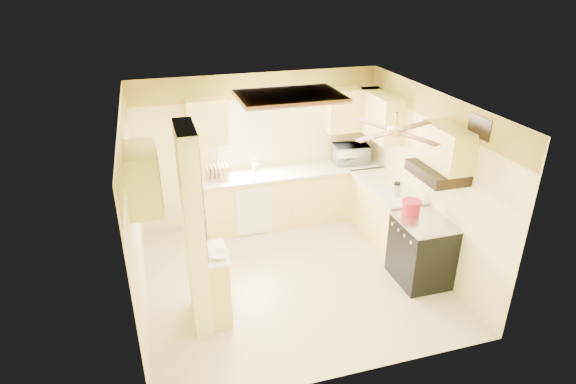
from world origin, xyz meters
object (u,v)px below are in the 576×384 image
object	(u,v)px
microwave	(351,154)
bowl	(220,255)
kettle	(397,189)
stove	(421,251)
dutch_oven	(411,207)

from	to	relation	value
microwave	bowl	world-z (taller)	microwave
kettle	microwave	bearing A→B (deg)	95.49
stove	dutch_oven	bearing A→B (deg)	100.68
bowl	dutch_oven	distance (m)	2.73
stove	microwave	xyz separation A→B (m)	(-0.14, 2.18, 0.64)
stove	kettle	size ratio (longest dim) A/B	4.45
stove	bowl	bearing A→B (deg)	-177.64
microwave	dutch_oven	bearing A→B (deg)	98.77
stove	kettle	xyz separation A→B (m)	(-0.01, 0.80, 0.58)
dutch_oven	kettle	world-z (taller)	kettle
kettle	dutch_oven	bearing A→B (deg)	-95.09
dutch_oven	kettle	distance (m)	0.51
bowl	stove	bearing A→B (deg)	2.36
stove	microwave	world-z (taller)	microwave
stove	bowl	size ratio (longest dim) A/B	4.20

